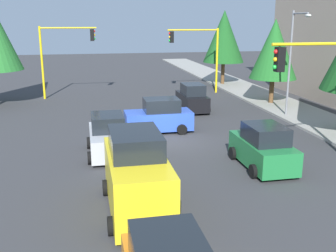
% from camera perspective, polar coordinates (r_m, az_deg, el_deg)
% --- Properties ---
extents(ground_plane, '(120.00, 120.00, 0.00)m').
position_cam_1_polar(ground_plane, '(22.10, -0.35, -2.12)').
color(ground_plane, '#353538').
extents(sidewalk_kerb, '(80.00, 4.00, 0.15)m').
position_cam_1_polar(sidewalk_kerb, '(30.29, 17.56, 1.98)').
color(sidewalk_kerb, gray).
rests_on(sidewalk_kerb, ground).
extents(traffic_signal_near_left, '(0.36, 4.59, 5.64)m').
position_cam_1_polar(traffic_signal_near_left, '(17.89, 21.96, 5.91)').
color(traffic_signal_near_left, yellow).
rests_on(traffic_signal_near_left, ground).
extents(traffic_signal_far_right, '(0.36, 4.59, 5.92)m').
position_cam_1_polar(traffic_signal_far_right, '(34.85, -14.53, 10.61)').
color(traffic_signal_far_right, yellow).
rests_on(traffic_signal_far_right, ground).
extents(traffic_signal_far_left, '(0.36, 4.59, 5.70)m').
position_cam_1_polar(traffic_signal_far_left, '(36.19, 4.21, 10.94)').
color(traffic_signal_far_left, yellow).
rests_on(traffic_signal_far_left, ground).
extents(street_lamp_curbside, '(2.15, 0.28, 7.00)m').
position_cam_1_polar(street_lamp_curbside, '(27.85, 17.26, 9.85)').
color(street_lamp_curbside, slate).
rests_on(street_lamp_curbside, ground).
extents(tree_roadside_mid, '(3.58, 3.58, 6.51)m').
position_cam_1_polar(tree_roadside_mid, '(32.11, 14.74, 10.43)').
color(tree_roadside_mid, brown).
rests_on(tree_roadside_mid, ground).
extents(tree_roadside_far, '(4.02, 4.02, 7.33)m').
position_cam_1_polar(tree_roadside_far, '(41.11, 7.89, 12.38)').
color(tree_roadside_far, brown).
rests_on(tree_roadside_far, ground).
extents(delivery_van_yellow, '(4.80, 2.22, 2.77)m').
position_cam_1_polar(delivery_van_yellow, '(13.92, -4.45, -6.94)').
color(delivery_van_yellow, yellow).
rests_on(delivery_van_yellow, ground).
extents(car_green, '(3.91, 2.06, 1.98)m').
position_cam_1_polar(car_green, '(18.49, 13.25, -3.02)').
color(car_green, '#1E7238').
rests_on(car_green, ground).
extents(car_blue, '(2.09, 3.90, 1.98)m').
position_cam_1_polar(car_blue, '(23.77, -1.27, 1.33)').
color(car_blue, blue).
rests_on(car_blue, ground).
extents(car_black, '(3.76, 1.94, 1.98)m').
position_cam_1_polar(car_black, '(29.33, 3.43, 3.88)').
color(car_black, black).
rests_on(car_black, ground).
extents(car_silver, '(3.86, 2.05, 1.98)m').
position_cam_1_polar(car_silver, '(19.90, -8.45, -1.51)').
color(car_silver, '#B2B5BA').
rests_on(car_silver, ground).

